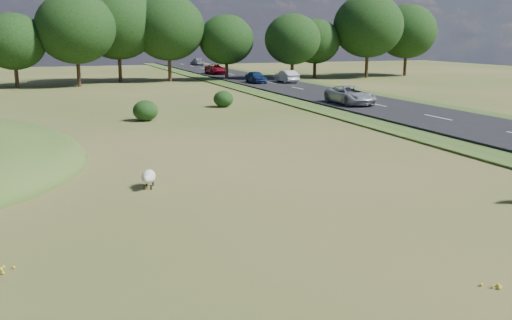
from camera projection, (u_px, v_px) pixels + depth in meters
The scene contains 10 objects.
ground at pixel (143, 128), 37.03m from camera, with size 160.00×160.00×0.00m, color #39551A.
road at pixel (342, 99), 52.89m from camera, with size 8.00×150.00×0.25m, color black.
treeline at pixel (84, 29), 67.78m from camera, with size 96.28×14.66×11.70m.
shrubs at pixel (127, 105), 43.61m from camera, with size 22.92×11.31×1.44m.
sheep_0 at pixel (148, 177), 22.36m from camera, with size 0.82×1.29×0.72m.
car_0 at pixel (287, 76), 69.46m from camera, with size 1.55×4.45×1.46m, color #B5B7BD.
car_1 at pixel (256, 77), 68.67m from camera, with size 1.68×4.17×1.42m, color navy.
car_2 at pixel (216, 69), 84.27m from camera, with size 2.45×5.31×1.47m, color maroon.
car_3 at pixel (350, 95), 47.54m from camera, with size 2.50×5.42×1.51m, color #ADAEB5.
car_4 at pixel (197, 62), 109.61m from camera, with size 1.88×4.63×1.34m, color #A5A7AD.
Camera 1 is at (-5.65, -16.93, 5.89)m, focal length 40.00 mm.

